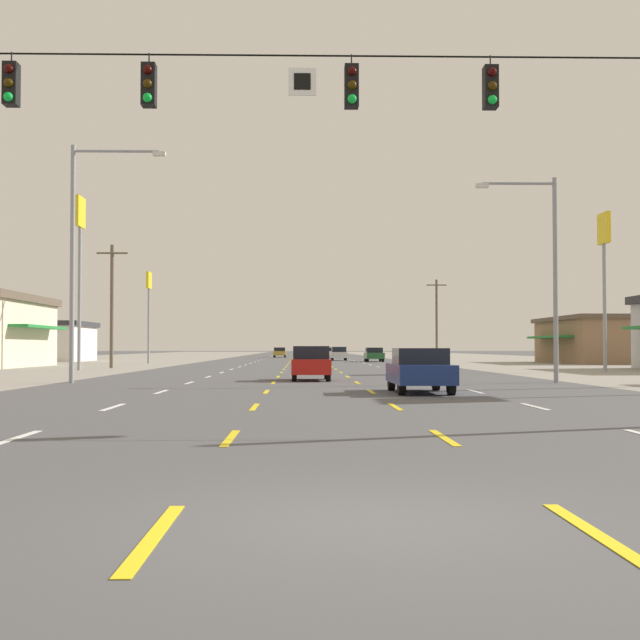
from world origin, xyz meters
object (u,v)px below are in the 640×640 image
(streetlight_right_row_0, at_px, (547,264))
(sedan_inner_right_nearest, at_px, (420,370))
(pole_sign_right_row_1, at_px, (604,254))
(hatchback_center_turn_near, at_px, (311,363))
(sedan_inner_left_farther, at_px, (280,352))
(pole_sign_left_row_2, at_px, (149,296))
(hatchback_inner_right_midfar, at_px, (339,354))
(pole_sign_left_row_1, at_px, (80,241))
(sedan_inner_right_far, at_px, (330,352))
(streetlight_left_row_0, at_px, (82,246))
(sedan_far_right_mid, at_px, (374,354))

(streetlight_right_row_0, bearing_deg, sedan_inner_right_nearest, -128.62)
(pole_sign_right_row_1, bearing_deg, sedan_inner_right_nearest, -121.14)
(hatchback_center_turn_near, height_order, sedan_inner_left_farther, hatchback_center_turn_near)
(pole_sign_left_row_2, distance_m, streetlight_right_row_0, 51.19)
(sedan_inner_left_farther, relative_size, streetlight_right_row_0, 0.52)
(hatchback_inner_right_midfar, relative_size, pole_sign_left_row_1, 0.35)
(sedan_inner_right_far, bearing_deg, hatchback_center_turn_near, -92.49)
(sedan_inner_left_farther, height_order, streetlight_right_row_0, streetlight_right_row_0)
(sedan_inner_right_far, relative_size, streetlight_left_row_0, 0.45)
(pole_sign_right_row_1, bearing_deg, pole_sign_left_row_1, 171.94)
(sedan_inner_right_far, bearing_deg, sedan_far_right_mid, -84.54)
(hatchback_center_turn_near, relative_size, pole_sign_left_row_2, 0.46)
(hatchback_center_turn_near, bearing_deg, sedan_inner_left_farther, 92.26)
(sedan_inner_left_farther, bearing_deg, pole_sign_right_row_1, -74.62)
(sedan_inner_right_far, relative_size, streetlight_right_row_0, 0.52)
(streetlight_left_row_0, bearing_deg, sedan_far_right_mid, 72.71)
(sedan_inner_right_nearest, bearing_deg, pole_sign_left_row_2, 108.70)
(hatchback_inner_right_midfar, height_order, streetlight_left_row_0, streetlight_left_row_0)
(pole_sign_left_row_1, bearing_deg, streetlight_left_row_0, -75.79)
(sedan_inner_left_farther, xyz_separation_m, streetlight_right_row_0, (13.53, -93.24, 4.25))
(sedan_far_right_mid, bearing_deg, streetlight_right_row_0, -86.90)
(sedan_inner_left_farther, height_order, streetlight_left_row_0, streetlight_left_row_0)
(sedan_inner_right_nearest, distance_m, sedan_inner_left_farther, 101.63)
(hatchback_center_turn_near, height_order, pole_sign_right_row_1, pole_sign_right_row_1)
(sedan_inner_right_nearest, relative_size, sedan_far_right_mid, 1.00)
(hatchback_center_turn_near, relative_size, pole_sign_right_row_1, 0.41)
(sedan_inner_right_far, relative_size, pole_sign_left_row_1, 0.40)
(sedan_inner_left_farther, bearing_deg, pole_sign_left_row_2, -102.78)
(hatchback_inner_right_midfar, xyz_separation_m, pole_sign_left_row_2, (-18.34, -17.40, 5.49))
(sedan_far_right_mid, height_order, pole_sign_left_row_2, pole_sign_left_row_2)
(streetlight_left_row_0, bearing_deg, sedan_inner_right_far, 81.41)
(sedan_far_right_mid, height_order, streetlight_right_row_0, streetlight_right_row_0)
(sedan_far_right_mid, height_order, sedan_inner_right_far, same)
(hatchback_inner_right_midfar, bearing_deg, hatchback_center_turn_near, -93.66)
(hatchback_inner_right_midfar, xyz_separation_m, pole_sign_right_row_1, (13.97, -46.76, 6.32))
(sedan_far_right_mid, distance_m, streetlight_right_row_0, 53.80)
(hatchback_inner_right_midfar, xyz_separation_m, pole_sign_left_row_1, (-18.54, -42.16, 7.58))
(pole_sign_left_row_2, height_order, streetlight_left_row_0, streetlight_left_row_0)
(pole_sign_left_row_1, height_order, pole_sign_right_row_1, pole_sign_left_row_1)
(sedan_inner_right_nearest, height_order, sedan_inner_left_farther, same)
(sedan_far_right_mid, xyz_separation_m, streetlight_right_row_0, (2.90, -53.55, 4.25))
(hatchback_inner_right_midfar, xyz_separation_m, streetlight_right_row_0, (6.14, -62.34, 4.22))
(sedan_inner_left_farther, bearing_deg, sedan_inner_right_far, -33.83)
(sedan_inner_right_far, xyz_separation_m, streetlight_left_row_0, (-13.35, -88.34, 4.98))
(sedan_inner_right_far, xyz_separation_m, pole_sign_left_row_1, (-18.46, -68.16, 7.61))
(sedan_inner_right_far, distance_m, sedan_inner_left_farther, 8.79)
(sedan_inner_right_far, height_order, pole_sign_left_row_2, pole_sign_left_row_2)
(sedan_far_right_mid, xyz_separation_m, pole_sign_right_row_1, (10.72, -37.98, 6.35))
(sedan_inner_right_nearest, distance_m, pole_sign_left_row_1, 34.51)
(sedan_inner_right_nearest, distance_m, sedan_inner_right_far, 96.50)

